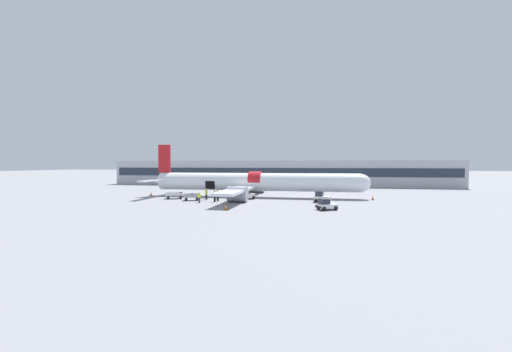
{
  "coord_description": "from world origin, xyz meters",
  "views": [
    {
      "loc": [
        10.92,
        -47.07,
        5.78
      ],
      "look_at": [
        1.25,
        2.9,
        3.86
      ],
      "focal_mm": 22.0,
      "sensor_mm": 36.0,
      "label": 1
    }
  ],
  "objects_px": {
    "baggage_cart_queued": "(175,195)",
    "ground_crew_helper": "(199,197)",
    "baggage_tug_mid": "(326,205)",
    "ground_crew_supervisor": "(206,194)",
    "ground_crew_loader_a": "(217,194)",
    "airplane": "(252,183)",
    "baggage_tug_rear": "(321,198)",
    "baggage_cart_loading": "(192,197)",
    "ground_crew_driver": "(218,196)",
    "baggage_tug_lead": "(247,195)",
    "ground_crew_loader_b": "(215,196)"
  },
  "relations": [
    {
      "from": "baggage_cart_loading",
      "to": "ground_crew_loader_b",
      "type": "relative_size",
      "value": 1.87
    },
    {
      "from": "baggage_cart_queued",
      "to": "ground_crew_loader_a",
      "type": "bearing_deg",
      "value": 0.92
    },
    {
      "from": "airplane",
      "to": "baggage_tug_mid",
      "type": "height_order",
      "value": "airplane"
    },
    {
      "from": "baggage_cart_queued",
      "to": "baggage_tug_lead",
      "type": "bearing_deg",
      "value": 5.31
    },
    {
      "from": "ground_crew_loader_a",
      "to": "baggage_tug_mid",
      "type": "bearing_deg",
      "value": -26.63
    },
    {
      "from": "airplane",
      "to": "ground_crew_driver",
      "type": "bearing_deg",
      "value": -119.25
    },
    {
      "from": "airplane",
      "to": "baggage_cart_loading",
      "type": "xyz_separation_m",
      "value": [
        -8.42,
        -7.01,
        -1.97
      ]
    },
    {
      "from": "ground_crew_loader_b",
      "to": "ground_crew_helper",
      "type": "bearing_deg",
      "value": -145.25
    },
    {
      "from": "airplane",
      "to": "ground_crew_supervisor",
      "type": "xyz_separation_m",
      "value": [
        -6.6,
        -5.28,
        -1.58
      ]
    },
    {
      "from": "airplane",
      "to": "baggage_tug_lead",
      "type": "bearing_deg",
      "value": -91.63
    },
    {
      "from": "ground_crew_loader_a",
      "to": "ground_crew_helper",
      "type": "bearing_deg",
      "value": -106.39
    },
    {
      "from": "ground_crew_driver",
      "to": "baggage_tug_mid",
      "type": "bearing_deg",
      "value": -21.25
    },
    {
      "from": "baggage_cart_loading",
      "to": "ground_crew_driver",
      "type": "distance_m",
      "value": 4.41
    },
    {
      "from": "ground_crew_driver",
      "to": "ground_crew_supervisor",
      "type": "relative_size",
      "value": 0.92
    },
    {
      "from": "airplane",
      "to": "baggage_tug_rear",
      "type": "xyz_separation_m",
      "value": [
        11.84,
        -5.66,
        -1.83
      ]
    },
    {
      "from": "baggage_cart_queued",
      "to": "baggage_cart_loading",
      "type": "bearing_deg",
      "value": -27.43
    },
    {
      "from": "baggage_tug_lead",
      "to": "ground_crew_loader_a",
      "type": "xyz_separation_m",
      "value": [
        -4.7,
        -1.0,
        0.15
      ]
    },
    {
      "from": "ground_crew_loader_a",
      "to": "baggage_cart_loading",
      "type": "bearing_deg",
      "value": -150.28
    },
    {
      "from": "baggage_tug_lead",
      "to": "baggage_tug_mid",
      "type": "xyz_separation_m",
      "value": [
        12.42,
        -9.59,
        -0.1
      ]
    },
    {
      "from": "baggage_cart_queued",
      "to": "ground_crew_helper",
      "type": "distance_m",
      "value": 7.49
    },
    {
      "from": "ground_crew_supervisor",
      "to": "ground_crew_helper",
      "type": "relative_size",
      "value": 1.14
    },
    {
      "from": "baggage_tug_mid",
      "to": "ground_crew_supervisor",
      "type": "bearing_deg",
      "value": 156.41
    },
    {
      "from": "baggage_tug_lead",
      "to": "ground_crew_supervisor",
      "type": "bearing_deg",
      "value": -168.43
    },
    {
      "from": "baggage_cart_queued",
      "to": "ground_crew_loader_a",
      "type": "relative_size",
      "value": 2.35
    },
    {
      "from": "baggage_cart_queued",
      "to": "ground_crew_helper",
      "type": "height_order",
      "value": "ground_crew_helper"
    },
    {
      "from": "airplane",
      "to": "ground_crew_helper",
      "type": "xyz_separation_m",
      "value": [
        -6.16,
        -9.55,
        -1.7
      ]
    },
    {
      "from": "baggage_tug_lead",
      "to": "baggage_cart_loading",
      "type": "relative_size",
      "value": 0.76
    },
    {
      "from": "baggage_tug_rear",
      "to": "ground_crew_loader_a",
      "type": "xyz_separation_m",
      "value": [
        -16.65,
        0.7,
        0.17
      ]
    },
    {
      "from": "airplane",
      "to": "baggage_cart_queued",
      "type": "distance_m",
      "value": 13.32
    },
    {
      "from": "baggage_tug_rear",
      "to": "baggage_tug_mid",
      "type": "bearing_deg",
      "value": -86.63
    },
    {
      "from": "baggage_tug_rear",
      "to": "ground_crew_helper",
      "type": "bearing_deg",
      "value": -167.82
    },
    {
      "from": "airplane",
      "to": "ground_crew_driver",
      "type": "relative_size",
      "value": 23.51
    },
    {
      "from": "baggage_tug_mid",
      "to": "baggage_cart_loading",
      "type": "relative_size",
      "value": 0.85
    },
    {
      "from": "baggage_cart_loading",
      "to": "ground_crew_driver",
      "type": "bearing_deg",
      "value": -2.28
    },
    {
      "from": "ground_crew_supervisor",
      "to": "baggage_tug_mid",
      "type": "bearing_deg",
      "value": -23.59
    },
    {
      "from": "ground_crew_supervisor",
      "to": "baggage_tug_rear",
      "type": "bearing_deg",
      "value": -1.17
    },
    {
      "from": "baggage_tug_lead",
      "to": "ground_crew_helper",
      "type": "distance_m",
      "value": 8.24
    },
    {
      "from": "baggage_tug_mid",
      "to": "ground_crew_driver",
      "type": "xyz_separation_m",
      "value": [
        -16.33,
        6.35,
        0.26
      ]
    },
    {
      "from": "baggage_tug_mid",
      "to": "ground_crew_loader_a",
      "type": "distance_m",
      "value": 19.15
    },
    {
      "from": "baggage_tug_lead",
      "to": "ground_crew_driver",
      "type": "height_order",
      "value": "baggage_tug_lead"
    },
    {
      "from": "ground_crew_supervisor",
      "to": "ground_crew_loader_b",
      "type": "bearing_deg",
      "value": -50.52
    },
    {
      "from": "airplane",
      "to": "ground_crew_driver",
      "type": "height_order",
      "value": "airplane"
    },
    {
      "from": "baggage_cart_queued",
      "to": "ground_crew_driver",
      "type": "bearing_deg",
      "value": -14.58
    },
    {
      "from": "baggage_tug_rear",
      "to": "ground_crew_driver",
      "type": "distance_m",
      "value": 15.94
    },
    {
      "from": "baggage_tug_lead",
      "to": "baggage_tug_rear",
      "type": "relative_size",
      "value": 0.95
    },
    {
      "from": "baggage_cart_queued",
      "to": "ground_crew_supervisor",
      "type": "height_order",
      "value": "ground_crew_supervisor"
    },
    {
      "from": "ground_crew_loader_b",
      "to": "ground_crew_driver",
      "type": "height_order",
      "value": "ground_crew_loader_b"
    },
    {
      "from": "baggage_cart_queued",
      "to": "ground_crew_helper",
      "type": "xyz_separation_m",
      "value": [
        6.0,
        -4.47,
        0.28
      ]
    },
    {
      "from": "baggage_cart_queued",
      "to": "ground_crew_supervisor",
      "type": "bearing_deg",
      "value": -2.16
    },
    {
      "from": "ground_crew_driver",
      "to": "ground_crew_helper",
      "type": "relative_size",
      "value": 1.05
    }
  ]
}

